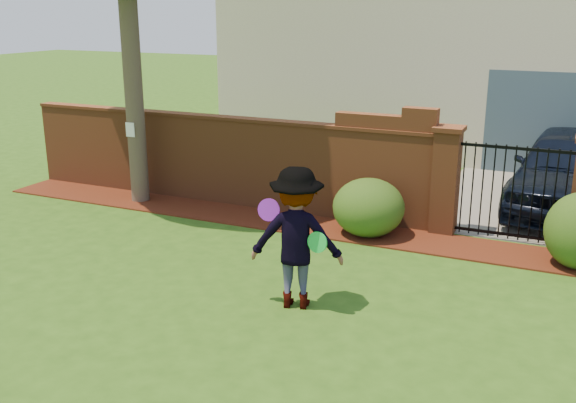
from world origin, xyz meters
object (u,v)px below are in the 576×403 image
at_px(man, 296,239).
at_px(frisbee_purple, 269,210).
at_px(frisbee_green, 317,242).
at_px(car, 566,173).

distance_m(man, frisbee_purple, 0.51).
bearing_deg(frisbee_purple, man, 17.49).
bearing_deg(frisbee_green, man, 163.62).
height_order(man, frisbee_purple, man).
relative_size(car, frisbee_purple, 15.76).
bearing_deg(car, man, -112.24).
distance_m(car, frisbee_purple, 6.88).
bearing_deg(frisbee_green, frisbee_purple, -179.65).
bearing_deg(car, frisbee_green, -109.20).
xyz_separation_m(car, man, (-3.01, -5.88, 0.16)).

